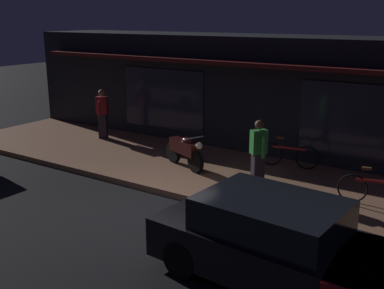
% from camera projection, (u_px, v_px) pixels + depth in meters
% --- Properties ---
extents(ground_plane, '(60.00, 60.00, 0.00)m').
position_uv_depth(ground_plane, '(144.00, 212.00, 10.28)').
color(ground_plane, black).
extents(sidewalk_slab, '(18.00, 4.00, 0.15)m').
position_uv_depth(sidewalk_slab, '(214.00, 172.00, 12.68)').
color(sidewalk_slab, '#8C6047').
rests_on(sidewalk_slab, ground_plane).
extents(storefront_building, '(18.00, 3.30, 3.60)m').
position_uv_depth(storefront_building, '(269.00, 93.00, 14.94)').
color(storefront_building, black).
rests_on(storefront_building, ground_plane).
extents(motorcycle, '(1.62, 0.83, 0.97)m').
position_uv_depth(motorcycle, '(185.00, 150.00, 12.72)').
color(motorcycle, black).
rests_on(motorcycle, sidewalk_slab).
extents(bicycle_parked, '(1.64, 0.47, 0.91)m').
position_uv_depth(bicycle_parked, '(289.00, 155.00, 12.78)').
color(bicycle_parked, black).
rests_on(bicycle_parked, sidewalk_slab).
extents(bicycle_extra, '(1.62, 0.52, 0.91)m').
position_uv_depth(bicycle_extra, '(376.00, 190.00, 10.20)').
color(bicycle_extra, black).
rests_on(bicycle_extra, sidewalk_slab).
extents(person_photographer, '(0.43, 0.60, 1.67)m').
position_uv_depth(person_photographer, '(102.00, 113.00, 15.72)').
color(person_photographer, '#28232D').
rests_on(person_photographer, sidewalk_slab).
extents(person_bystander, '(0.54, 0.44, 1.67)m').
position_uv_depth(person_bystander, '(258.00, 152.00, 11.15)').
color(person_bystander, '#28232D').
rests_on(person_bystander, sidewalk_slab).
extents(parked_car_far, '(4.22, 2.06, 1.42)m').
position_uv_depth(parked_car_far, '(276.00, 243.00, 7.39)').
color(parked_car_far, black).
rests_on(parked_car_far, ground_plane).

